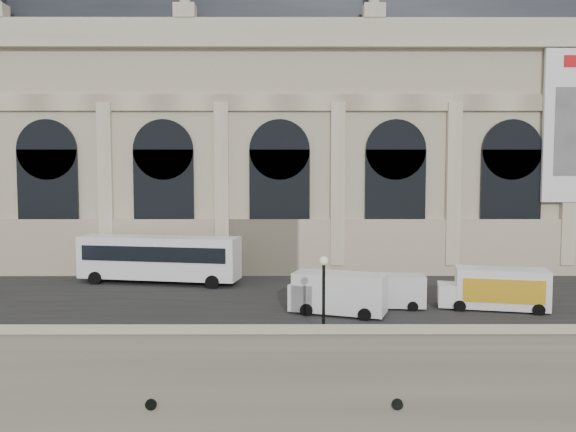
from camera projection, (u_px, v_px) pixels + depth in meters
name	position (u px, v px, depth m)	size (l,w,h in m)	color
quay	(317.00, 282.00, 62.29)	(160.00, 70.00, 6.00)	gray
street	(333.00, 295.00, 41.13)	(160.00, 24.00, 0.06)	#2D2D2D
parapet	(355.00, 340.00, 27.72)	(160.00, 1.40, 1.21)	gray
museum	(261.00, 127.00, 56.98)	(69.00, 18.70, 29.10)	#B9AE8E
bus_left	(159.00, 257.00, 45.29)	(13.35, 5.01, 3.86)	white
van_b	(382.00, 291.00, 37.00)	(5.16, 2.39, 2.24)	silver
van_c	(334.00, 293.00, 35.31)	(6.33, 4.04, 2.64)	white
box_truck	(495.00, 289.00, 36.43)	(7.10, 3.60, 2.74)	white
lamp_right	(324.00, 299.00, 29.59)	(0.46, 0.46, 4.49)	black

